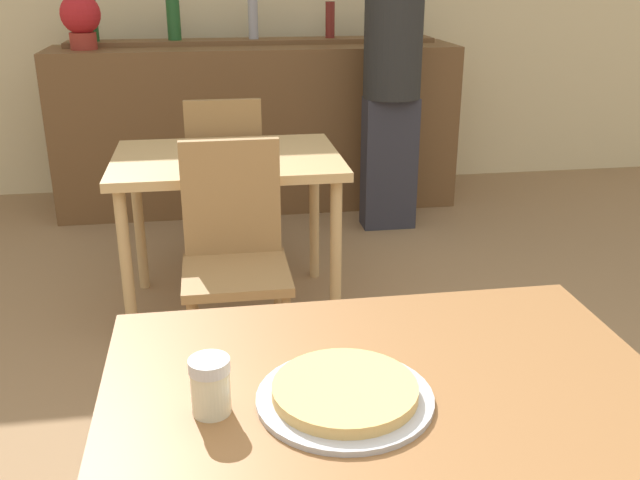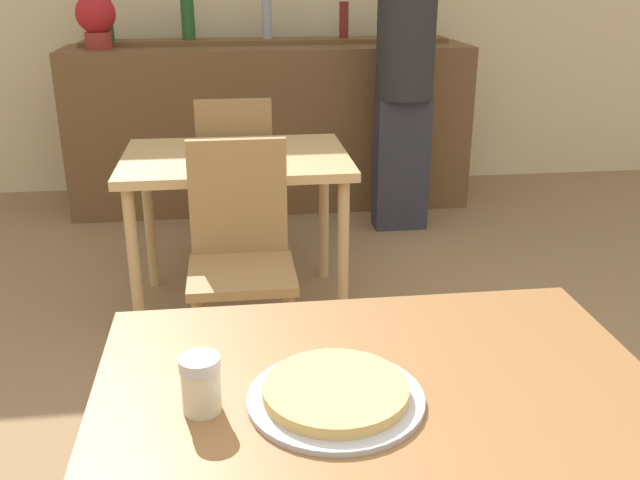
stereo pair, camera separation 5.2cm
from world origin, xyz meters
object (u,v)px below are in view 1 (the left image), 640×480
object	(u,v)px
chair_far_side_back	(225,172)
cheese_shaker	(210,385)
person_standing	(392,79)
potted_plant	(81,18)
pizza_tray	(345,394)
chair_far_side_front	(234,246)

from	to	relation	value
chair_far_side_back	cheese_shaker	distance (m)	2.50
chair_far_side_back	person_standing	world-z (taller)	person_standing
person_standing	potted_plant	bearing A→B (deg)	163.65
chair_far_side_back	person_standing	size ratio (longest dim) A/B	0.55
cheese_shaker	person_standing	distance (m)	3.18
pizza_tray	cheese_shaker	size ratio (longest dim) A/B	3.05
chair_far_side_back	potted_plant	distance (m)	1.48
chair_far_side_back	cheese_shaker	xyz separation A→B (m)	(-0.09, -2.49, 0.27)
pizza_tray	potted_plant	world-z (taller)	potted_plant
cheese_shaker	potted_plant	bearing A→B (deg)	101.34
cheese_shaker	potted_plant	xyz separation A→B (m)	(-0.70, 3.51, 0.44)
pizza_tray	potted_plant	bearing A→B (deg)	105.23
person_standing	chair_far_side_front	bearing A→B (deg)	-122.77
person_standing	cheese_shaker	bearing A→B (deg)	-110.34
chair_far_side_front	cheese_shaker	world-z (taller)	chair_far_side_front
chair_far_side_back	cheese_shaker	world-z (taller)	chair_far_side_back
pizza_tray	potted_plant	distance (m)	3.67
potted_plant	cheese_shaker	bearing A→B (deg)	-78.66
chair_far_side_front	potted_plant	xyz separation A→B (m)	(-0.80, 2.10, 0.71)
pizza_tray	chair_far_side_back	bearing A→B (deg)	93.64
cheese_shaker	person_standing	bearing A→B (deg)	69.66
chair_far_side_front	cheese_shaker	distance (m)	1.44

